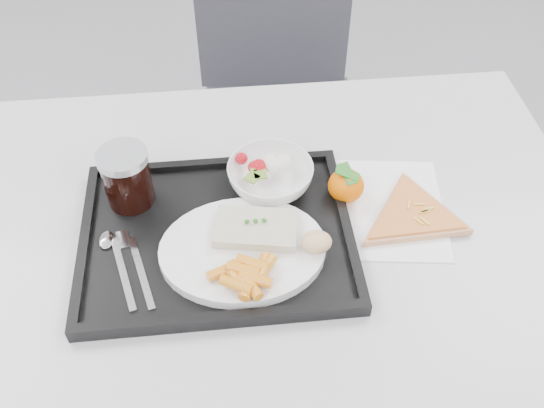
% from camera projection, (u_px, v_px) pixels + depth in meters
% --- Properties ---
extents(table, '(1.20, 0.80, 0.75)m').
position_uv_depth(table, '(252.00, 250.00, 1.09)').
color(table, '#A4A4A6').
rests_on(table, ground).
extents(chair, '(0.45, 0.45, 0.93)m').
position_uv_depth(chair, '(277.00, 86.00, 1.68)').
color(chair, '#33333A').
rests_on(chair, ground).
extents(tray, '(0.45, 0.35, 0.03)m').
position_uv_depth(tray, '(217.00, 236.00, 1.02)').
color(tray, black).
rests_on(tray, table).
extents(dinner_plate, '(0.27, 0.27, 0.02)m').
position_uv_depth(dinner_plate, '(243.00, 250.00, 0.98)').
color(dinner_plate, white).
rests_on(dinner_plate, tray).
extents(fish_fillet, '(0.15, 0.10, 0.03)m').
position_uv_depth(fish_fillet, '(256.00, 228.00, 0.98)').
color(fish_fillet, beige).
rests_on(fish_fillet, dinner_plate).
extents(bread_roll, '(0.05, 0.04, 0.03)m').
position_uv_depth(bread_roll, '(317.00, 242.00, 0.96)').
color(bread_roll, '#E3CC80').
rests_on(bread_roll, dinner_plate).
extents(salad_bowl, '(0.15, 0.15, 0.05)m').
position_uv_depth(salad_bowl, '(270.00, 176.00, 1.07)').
color(salad_bowl, white).
rests_on(salad_bowl, tray).
extents(cola_glass, '(0.09, 0.09, 0.11)m').
position_uv_depth(cola_glass, '(127.00, 177.00, 1.02)').
color(cola_glass, black).
rests_on(cola_glass, tray).
extents(cutlery, '(0.10, 0.17, 0.01)m').
position_uv_depth(cutlery, '(123.00, 258.00, 0.97)').
color(cutlery, silver).
rests_on(cutlery, tray).
extents(napkin, '(0.28, 0.27, 0.00)m').
position_uv_depth(napkin, '(372.00, 208.00, 1.07)').
color(napkin, white).
rests_on(napkin, table).
extents(tangerine, '(0.07, 0.07, 0.07)m').
position_uv_depth(tangerine, '(346.00, 186.00, 1.06)').
color(tangerine, '#E45C18').
rests_on(tangerine, napkin).
extents(pizza_slice, '(0.31, 0.31, 0.02)m').
position_uv_depth(pizza_slice, '(413.00, 215.00, 1.05)').
color(pizza_slice, tan).
rests_on(pizza_slice, napkin).
extents(carrot_pile, '(0.11, 0.09, 0.03)m').
position_uv_depth(carrot_pile, '(247.00, 275.00, 0.92)').
color(carrot_pile, orange).
rests_on(carrot_pile, dinner_plate).
extents(salad_contents, '(0.10, 0.08, 0.03)m').
position_uv_depth(salad_contents, '(268.00, 164.00, 1.08)').
color(salad_contents, '#A90C15').
rests_on(salad_contents, salad_bowl).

